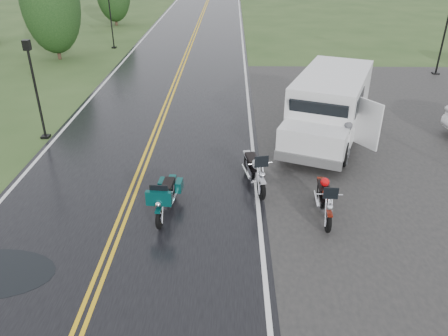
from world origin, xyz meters
name	(u,v)px	position (x,y,z in m)	size (l,w,h in m)	color
ground	(116,237)	(0.00, 0.00, 0.00)	(120.00, 120.00, 0.00)	#2D471E
road	(167,105)	(0.00, 10.00, 0.02)	(8.00, 100.00, 0.04)	black
motorcycle_red	(329,213)	(5.55, 0.27, 0.62)	(0.77, 2.12, 1.25)	#5D150A
motorcycle_teal	(159,210)	(1.13, 0.35, 0.62)	(0.77, 2.11, 1.25)	#053B39
motorcycle_silver	(262,181)	(3.90, 1.84, 0.67)	(0.83, 2.27, 1.34)	#A8AAB0
van_white	(288,123)	(4.97, 4.83, 1.26)	(2.41, 6.44, 2.53)	silver
person_at_van	(345,144)	(6.80, 4.14, 0.80)	(0.58, 0.38, 1.60)	#4F5054
lamp_post_near_left	(36,91)	(-4.25, 6.31, 1.89)	(0.32, 0.32, 3.79)	black
lamp_post_far_left	(111,21)	(-5.30, 21.82, 1.86)	(0.32, 0.32, 3.72)	black
lamp_post_far_right	(444,36)	(14.64, 15.51, 2.16)	(0.37, 0.37, 4.31)	black
tree_left_mid	(52,14)	(-8.03, 18.64, 2.75)	(3.52, 3.52, 5.49)	#1E3D19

